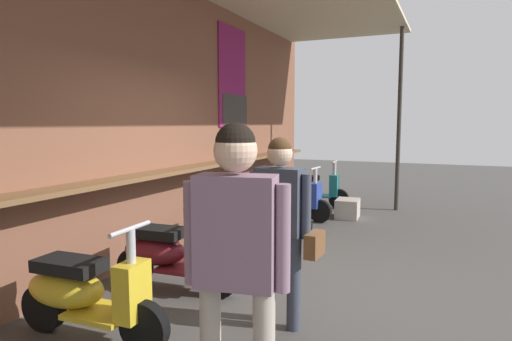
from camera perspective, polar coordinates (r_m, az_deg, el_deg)
ground_plane at (r=4.92m, az=4.23°, el=-14.43°), size 31.35×31.35×0.00m
market_stall_facade at (r=5.51m, az=-13.93°, el=9.64°), size 11.19×2.83×3.70m
scooter_yellow at (r=3.88m, az=-21.62°, el=-14.52°), size 0.47×1.40×0.97m
scooter_maroon at (r=4.72m, az=-11.28°, el=-10.48°), size 0.49×1.40×0.97m
scooter_cream at (r=5.80m, az=-3.69°, el=-7.23°), size 0.47×1.40×0.97m
scooter_orange at (r=6.83m, az=0.93°, el=-5.15°), size 0.46×1.40×0.97m
scooter_blue at (r=7.94m, az=4.39°, el=-3.57°), size 0.48×1.40×0.97m
scooter_teal at (r=9.16m, az=7.14°, el=-2.30°), size 0.49×1.40×0.97m
shopper_with_handbag at (r=3.71m, az=3.29°, el=-5.58°), size 0.26×0.64×1.62m
shopper_passing at (r=2.38m, az=-2.62°, el=-9.73°), size 0.28×0.58×1.74m
merchandise_crate at (r=8.24m, az=11.81°, el=-4.86°), size 0.53×0.43×0.35m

